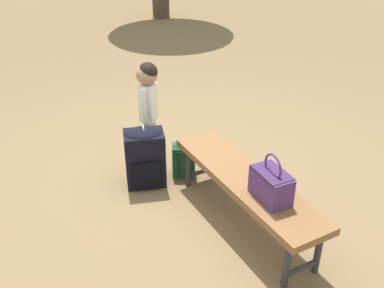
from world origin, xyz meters
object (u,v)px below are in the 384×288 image
(park_bench, at_px, (246,183))
(backpack_small, at_px, (184,158))
(handbag, at_px, (271,184))
(backpack_large, at_px, (145,155))
(child_standing, at_px, (148,96))

(park_bench, distance_m, backpack_small, 0.92)
(handbag, height_order, backpack_small, handbag)
(backpack_large, xyz_separation_m, backpack_small, (-0.00, -0.38, -0.12))
(handbag, xyz_separation_m, backpack_large, (1.18, 0.58, -0.28))
(backpack_small, bearing_deg, handbag, -170.60)
(park_bench, xyz_separation_m, handbag, (-0.31, -0.02, 0.18))
(park_bench, distance_m, backpack_large, 1.04)
(handbag, distance_m, child_standing, 1.65)
(park_bench, relative_size, backpack_small, 4.54)
(park_bench, relative_size, backpack_large, 2.71)
(park_bench, bearing_deg, child_standing, 15.65)
(child_standing, xyz_separation_m, backpack_small, (-0.42, -0.19, -0.50))
(park_bench, xyz_separation_m, backpack_large, (0.88, 0.55, -0.09))
(park_bench, height_order, backpack_large, backpack_large)
(backpack_small, bearing_deg, child_standing, 24.25)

